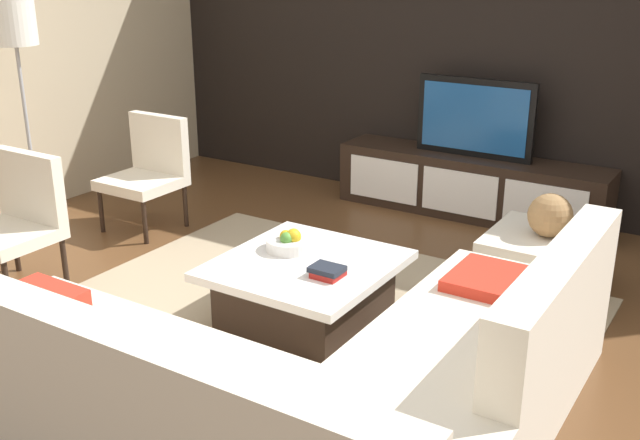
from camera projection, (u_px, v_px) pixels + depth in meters
ground_plane at (311, 332)px, 4.28m from camera, size 14.00×14.00×0.00m
feature_wall_back at (494, 38)px, 5.96m from camera, size 6.40×0.12×2.80m
area_rug at (297, 327)px, 4.33m from camera, size 3.06×2.76×0.01m
media_console at (470, 186)px, 6.10m from camera, size 2.21×0.47×0.50m
television at (475, 118)px, 5.91m from camera, size 0.96×0.06×0.63m
sectional_couch at (302, 388)px, 3.22m from camera, size 2.54×2.37×0.83m
coffee_table at (306, 290)px, 4.35m from camera, size 0.95×1.00×0.38m
accent_chair_near at (18, 214)px, 4.72m from camera, size 0.57×0.51×0.87m
floor_lamp at (15, 38)px, 5.27m from camera, size 0.31×0.31×1.75m
ottoman at (545, 266)px, 4.68m from camera, size 0.70×0.70×0.40m
fruit_bowl at (290, 242)px, 4.44m from camera, size 0.28×0.28×0.14m
accent_chair_far at (150, 166)px, 5.78m from camera, size 0.54×0.52×0.87m
decorative_ball at (550, 215)px, 4.56m from camera, size 0.27×0.27×0.27m
book_stack at (328, 271)px, 4.07m from camera, size 0.18×0.15×0.06m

